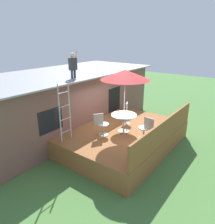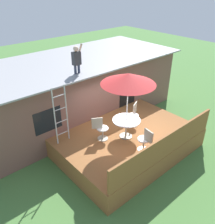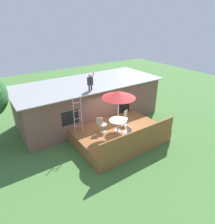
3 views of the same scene
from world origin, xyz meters
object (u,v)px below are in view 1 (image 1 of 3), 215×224
Objects in this scene: person_figure at (73,64)px; patio_chair_right at (126,114)px; patio_chair_near at (146,129)px; patio_table at (124,118)px; step_ladder at (65,113)px; patio_chair_left at (102,125)px; patio_umbrella at (125,75)px.

person_figure is 3.17m from patio_chair_right.
patio_table is at bearing -0.00° from patio_chair_near.
patio_table is at bearing -34.03° from step_ladder.
patio_table is 1.07m from patio_chair_near.
patio_chair_near is at bearing -83.14° from person_figure.
patio_chair_left is at bearing 30.78° from patio_chair_near.
person_figure is 3.98m from patio_chair_near.
step_ladder is at bearing 145.97° from patio_umbrella.
person_figure reaches higher than patio_chair_left.
patio_chair_right and patio_chair_near have the same top height.
step_ladder is 1.98× the size of person_figure.
patio_chair_right is at bearing -18.02° from step_ladder.
patio_umbrella is 2.32m from person_figure.
patio_chair_right is 1.75m from patio_chair_near.
person_figure is at bearing 112.09° from patio_chair_left.
patio_chair_left is (1.13, -0.81, -0.64)m from step_ladder.
patio_chair_near is at bearing -52.46° from step_ladder.
person_figure reaches higher than patio_chair_right.
patio_table is at bearing -90.00° from patio_umbrella.
patio_chair_left and patio_chair_near have the same top height.
patio_chair_right is (2.78, -0.90, -0.64)m from step_ladder.
patio_chair_right is 1.00× the size of patio_chair_near.
step_ladder reaches higher than patio_chair_near.
patio_chair_left is at bearing -29.44° from patio_chair_right.
patio_umbrella reaches higher than patio_chair_left.
person_figure reaches higher than patio_table.
patio_chair_left reaches higher than patio_table.
patio_umbrella reaches higher than patio_chair_near.
patio_umbrella reaches higher than step_ladder.
person_figure is at bearing 33.04° from step_ladder.
patio_umbrella is at bearing 0.00° from patio_chair_right.
person_figure reaches higher than step_ladder.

